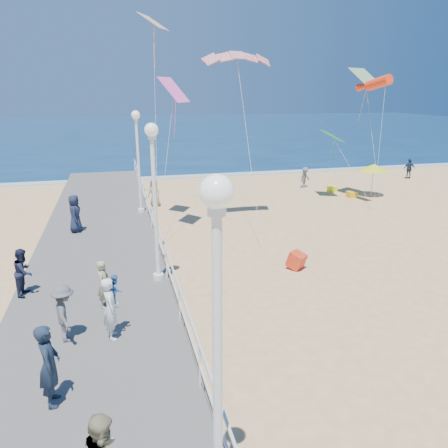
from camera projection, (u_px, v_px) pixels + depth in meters
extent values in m
plane|color=#DDB173|center=(301.00, 275.00, 16.53)|extent=(160.00, 160.00, 0.00)
cube|color=#0C294B|center=(151.00, 130.00, 76.80)|extent=(160.00, 90.00, 0.05)
cube|color=silver|center=(199.00, 176.00, 35.53)|extent=(160.00, 1.20, 0.04)
cube|color=#65615C|center=(95.00, 291.00, 14.73)|extent=(5.00, 44.00, 0.40)
cube|color=white|center=(166.00, 250.00, 14.93)|extent=(0.05, 42.00, 0.06)
cube|color=white|center=(167.00, 264.00, 15.08)|extent=(0.05, 42.00, 0.04)
cylinder|color=white|center=(218.00, 377.00, 6.10)|extent=(0.14, 0.14, 4.70)
sphere|color=white|center=(217.00, 192.00, 5.33)|extent=(0.44, 0.44, 0.44)
cylinder|color=white|center=(158.00, 276.00, 15.14)|extent=(0.36, 0.36, 0.20)
cylinder|color=white|center=(155.00, 211.00, 14.45)|extent=(0.14, 0.14, 4.70)
sphere|color=white|center=(151.00, 130.00, 13.67)|extent=(0.44, 0.44, 0.44)
cylinder|color=white|center=(141.00, 210.00, 23.49)|extent=(0.36, 0.36, 0.20)
cylinder|color=white|center=(139.00, 167.00, 22.80)|extent=(0.14, 0.14, 4.70)
sphere|color=white|center=(136.00, 115.00, 22.02)|extent=(0.44, 0.44, 0.44)
imported|color=white|center=(111.00, 308.00, 11.36)|extent=(0.45, 0.65, 1.70)
imported|color=#2F6CB1|center=(115.00, 290.00, 11.41)|extent=(0.36, 0.44, 0.86)
imported|color=#172334|center=(49.00, 365.00, 8.91)|extent=(0.47, 0.68, 1.82)
imported|color=#525256|center=(65.00, 313.00, 11.26)|extent=(0.77, 1.10, 1.55)
imported|color=#182035|center=(75.00, 214.00, 20.01)|extent=(0.59, 0.88, 1.74)
imported|color=tan|center=(104.00, 284.00, 13.05)|extent=(0.51, 0.62, 1.48)
imported|color=#181D35|center=(24.00, 272.00, 13.86)|extent=(0.70, 0.84, 1.54)
imported|color=#5D5F63|center=(305.00, 177.00, 31.17)|extent=(1.09, 0.96, 1.47)
imported|color=#1B2A3C|center=(409.00, 169.00, 34.28)|extent=(0.97, 0.52, 1.57)
imported|color=gray|center=(154.00, 193.00, 26.08)|extent=(0.95, 0.91, 1.64)
cube|color=red|center=(296.00, 262.00, 16.96)|extent=(0.87, 0.90, 0.74)
cylinder|color=white|center=(372.00, 183.00, 28.49)|extent=(0.05, 0.05, 1.80)
cone|color=#CAD616|center=(374.00, 167.00, 28.19)|extent=(1.90, 1.90, 0.45)
cube|color=#EFFF1A|center=(332.00, 189.00, 29.90)|extent=(0.55, 0.55, 0.40)
cube|color=yellow|center=(351.00, 194.00, 28.39)|extent=(0.55, 0.55, 0.40)
cylinder|color=#FF3715|center=(379.00, 83.00, 23.77)|extent=(1.02, 2.78, 1.10)
cube|color=#FF5DBF|center=(174.00, 90.00, 19.38)|extent=(1.57, 1.72, 1.09)
cube|color=#17B5C7|center=(365.00, 77.00, 25.58)|extent=(2.06, 1.91, 1.01)
cube|color=green|center=(332.00, 136.00, 26.91)|extent=(1.44, 1.57, 0.66)
cube|color=#D15A18|center=(153.00, 22.00, 19.65)|extent=(1.52, 1.59, 0.69)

